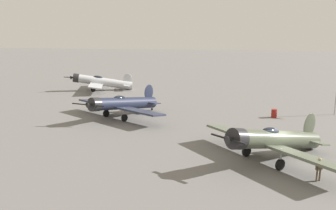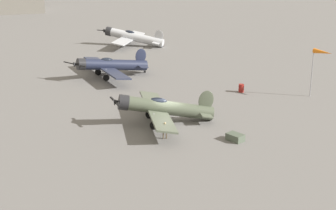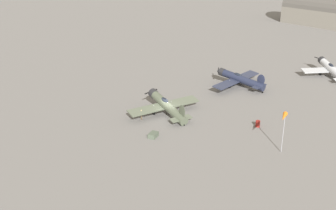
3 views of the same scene
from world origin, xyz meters
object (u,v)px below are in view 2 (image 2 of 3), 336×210
airplane_mid_apron (110,65)px  fuel_drum (241,88)px  airplane_foreground (163,108)px  ground_crew_mechanic (165,129)px  windsock_mast (322,54)px  airplane_far_line (132,37)px  equipment_crate (235,137)px

airplane_mid_apron → fuel_drum: size_ratio=12.83×
airplane_foreground → ground_crew_mechanic: 4.12m
airplane_foreground → windsock_mast: 19.34m
airplane_foreground → airplane_far_line: airplane_foreground is taller
airplane_mid_apron → airplane_foreground: bearing=85.8°
airplane_foreground → windsock_mast: bearing=-164.8°
airplane_far_line → ground_crew_mechanic: size_ratio=7.19×
equipment_crate → fuel_drum: fuel_drum is taller
airplane_foreground → equipment_crate: 7.96m
airplane_foreground → ground_crew_mechanic: size_ratio=6.30×
airplane_foreground → windsock_mast: (9.25, 16.62, 3.50)m
equipment_crate → fuel_drum: 15.18m
airplane_mid_apron → airplane_far_line: size_ratio=1.07×
ground_crew_mechanic → fuel_drum: ground_crew_mechanic is taller
windsock_mast → ground_crew_mechanic: bearing=-108.7°
airplane_foreground → equipment_crate: (7.86, 0.09, -1.24)m
windsock_mast → fuel_drum: bearing=-160.2°
airplane_far_line → airplane_mid_apron: bearing=100.5°
ground_crew_mechanic → windsock_mast: (6.70, 19.79, 4.11)m
ground_crew_mechanic → equipment_crate: (5.30, 3.26, -0.63)m
airplane_far_line → fuel_drum: size_ratio=11.98×
fuel_drum → airplane_foreground: bearing=-94.9°
airplane_mid_apron → airplane_far_line: 20.03m
airplane_mid_apron → windsock_mast: (24.92, 6.75, 3.49)m
fuel_drum → windsock_mast: windsock_mast is taller
ground_crew_mechanic → fuel_drum: size_ratio=1.67×
airplane_foreground → airplane_mid_apron: airplane_mid_apron is taller
equipment_crate → fuel_drum: size_ratio=1.76×
equipment_crate → airplane_far_line: bearing=141.6°
airplane_mid_apron → windsock_mast: 26.05m
equipment_crate → windsock_mast: size_ratio=0.30×
ground_crew_mechanic → equipment_crate: bearing=-98.3°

